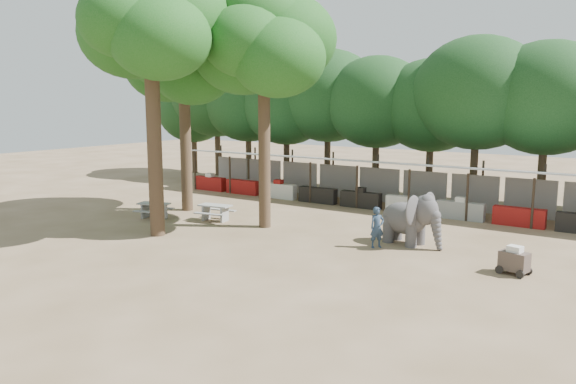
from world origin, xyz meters
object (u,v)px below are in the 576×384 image
Objects in this scene: elephant at (411,219)px; picnic_table_near at (154,208)px; yard_tree_back at (264,43)px; cart_front at (514,260)px; handler at (377,227)px; yard_tree_left at (184,57)px; yard_tree_center at (151,23)px; picnic_table_far at (215,210)px.

picnic_table_near is (-12.85, -2.28, -0.59)m from elephant.
cart_front is (11.65, -1.34, -8.05)m from yard_tree_back.
yard_tree_left is at bearing 118.94° from handler.
picnic_table_far is at bearing 85.80° from yard_tree_center.
elephant is 13.06m from picnic_table_near.
picnic_table_far is 1.57× the size of cart_front.
yard_tree_center is 9.38m from picnic_table_far.
cart_front is (17.65, -2.34, -7.70)m from yard_tree_left.
yard_tree_center is 1.06× the size of yard_tree_back.
picnic_table_near is at bearing 132.00° from handler.
elephant is (13.15, -0.49, -7.09)m from yard_tree_left.
handler is 8.93m from picnic_table_far.
yard_tree_back reaches higher than yard_tree_left.
yard_tree_left is 6.09m from yard_tree_back.
picnic_table_far is (3.26, -1.46, -7.67)m from yard_tree_left.
picnic_table_near is (-2.70, 2.24, -8.69)m from yard_tree_center.
yard_tree_left is 9.48× the size of cart_front.
yard_tree_center reaches higher than cart_front.
yard_tree_back is 14.22m from cart_front.
picnic_table_far is at bearing -170.54° from yard_tree_back.
yard_tree_center reaches higher than picnic_table_far.
elephant is at bearing 171.65° from cart_front.
picnic_table_near is at bearing -165.14° from picnic_table_far.
yard_tree_center reaches higher than yard_tree_back.
yard_tree_center is 9.37m from picnic_table_near.
handler reaches higher than picnic_table_near.
yard_tree_center is 12.85m from handler.
yard_tree_left is at bearing 170.54° from yard_tree_back.
handler is 0.88× the size of picnic_table_near.
yard_tree_back is at bearing -172.52° from cart_front.
yard_tree_center reaches higher than picnic_table_near.
elephant is at bearing -2.12° from yard_tree_left.
yard_tree_left is 8.46m from picnic_table_far.
yard_tree_left is at bearing 146.99° from picnic_table_far.
yard_tree_left is 5.92m from yard_tree_center.
elephant is at bearing 4.11° from yard_tree_back.
picnic_table_near is (-11.88, -1.06, -0.32)m from handler.
yard_tree_back is 8.48m from picnic_table_far.
yard_tree_center is at bearing -103.14° from picnic_table_far.
yard_tree_left reaches higher than picnic_table_near.
cart_front is (14.65, 2.66, -8.71)m from yard_tree_center.
yard_tree_left reaches higher than picnic_table_far.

